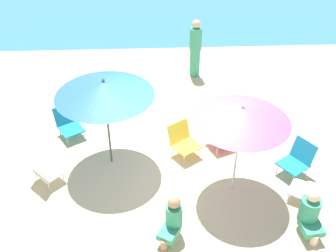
{
  "coord_description": "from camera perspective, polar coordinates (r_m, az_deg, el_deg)",
  "views": [
    {
      "loc": [
        -0.65,
        -6.05,
        5.64
      ],
      "look_at": [
        -0.34,
        0.66,
        0.7
      ],
      "focal_mm": 44.4,
      "sensor_mm": 36.0,
      "label": 1
    }
  ],
  "objects": [
    {
      "name": "beach_chair_e",
      "position": [
        8.47,
        17.39,
        -4.28
      ],
      "size": [
        0.76,
        0.74,
        0.69
      ],
      "rotation": [
        0.0,
        0.0,
        -2.53
      ],
      "color": "teal",
      "rests_on": "ground_plane"
    },
    {
      "name": "beach_chair_d",
      "position": [
        9.37,
        -13.55,
        0.45
      ],
      "size": [
        0.73,
        0.77,
        0.64
      ],
      "rotation": [
        0.0,
        0.0,
        -1.02
      ],
      "color": "teal",
      "rests_on": "ground_plane"
    },
    {
      "name": "beach_chair_c",
      "position": [
        8.54,
        2.03,
        -1.87
      ],
      "size": [
        0.73,
        0.75,
        0.69
      ],
      "rotation": [
        0.0,
        0.0,
        -0.97
      ],
      "color": "gold",
      "rests_on": "ground_plane"
    },
    {
      "name": "beach_chair_f",
      "position": [
        8.87,
        6.84,
        -0.61
      ],
      "size": [
        0.7,
        0.76,
        0.69
      ],
      "rotation": [
        0.0,
        0.0,
        -1.16
      ],
      "color": "red",
      "rests_on": "ground_plane"
    },
    {
      "name": "person_c",
      "position": [
        7.36,
        18.97,
        -11.21
      ],
      "size": [
        0.38,
        0.56,
        0.9
      ],
      "rotation": [
        0.0,
        0.0,
        4.84
      ],
      "color": "#389970",
      "rests_on": "ground_plane"
    },
    {
      "name": "person_a",
      "position": [
        11.17,
        3.77,
        10.57
      ],
      "size": [
        0.32,
        0.32,
        1.59
      ],
      "rotation": [
        0.0,
        0.0,
        0.99
      ],
      "color": "#389970",
      "rests_on": "ground_plane"
    },
    {
      "name": "umbrella_blue",
      "position": [
        7.63,
        -8.77,
        5.14
      ],
      "size": [
        1.84,
        1.84,
        1.95
      ],
      "color": "#4C4C51",
      "rests_on": "ground_plane"
    },
    {
      "name": "ground_plane",
      "position": [
        8.29,
        2.55,
        -6.55
      ],
      "size": [
        40.0,
        40.0,
        0.0
      ],
      "primitive_type": "plane",
      "color": "#D3BC8C"
    },
    {
      "name": "beach_chair_a",
      "position": [
        8.23,
        -16.71,
        -5.98
      ],
      "size": [
        0.72,
        0.72,
        0.58
      ],
      "rotation": [
        0.0,
        0.0,
        0.78
      ],
      "color": "white",
      "rests_on": "ground_plane"
    },
    {
      "name": "umbrella_purple",
      "position": [
        6.98,
        10.09,
        1.63
      ],
      "size": [
        1.67,
        1.67,
        1.94
      ],
      "color": "silver",
      "rests_on": "ground_plane"
    },
    {
      "name": "beach_chair_b",
      "position": [
        8.0,
        18.56,
        -8.18
      ],
      "size": [
        0.66,
        0.66,
        0.52
      ],
      "rotation": [
        0.0,
        0.0,
        2.55
      ],
      "color": "white",
      "rests_on": "ground_plane"
    },
    {
      "name": "person_b",
      "position": [
        6.89,
        0.6,
        -12.63
      ],
      "size": [
        0.44,
        0.52,
        0.89
      ],
      "rotation": [
        0.0,
        0.0,
        4.18
      ],
      "color": "#389970",
      "rests_on": "ground_plane"
    }
  ]
}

